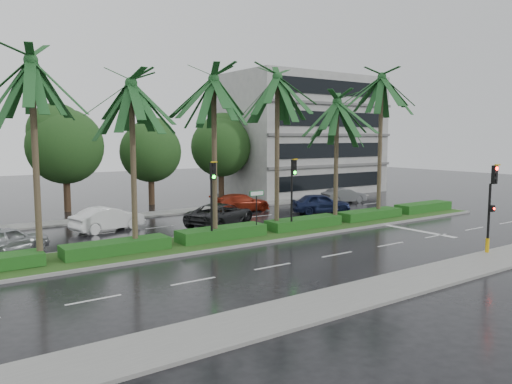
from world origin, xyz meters
TOP-DOWN VIEW (x-y plane):
  - ground at (0.00, 0.00)m, footprint 120.00×120.00m
  - near_sidewalk at (0.00, -10.20)m, footprint 40.00×2.40m
  - far_sidewalk at (0.00, 12.00)m, footprint 40.00×2.00m
  - median at (0.00, 1.00)m, footprint 36.00×4.00m
  - hedge at (0.00, 1.00)m, footprint 35.20×1.40m
  - lane_markings at (3.04, -0.43)m, footprint 34.00×13.06m
  - palm_row at (-1.25, 1.02)m, footprint 26.30×4.20m
  - signal_near at (6.00, -9.39)m, footprint 0.34×0.45m
  - signal_median_left at (-4.00, 0.30)m, footprint 0.34×0.42m
  - signal_median_right at (1.50, 0.30)m, footprint 0.34×0.42m
  - street_sign at (-1.00, 0.48)m, footprint 0.95×0.09m
  - bg_trees at (0.32, 17.59)m, footprint 33.03×5.80m
  - building at (17.00, 18.00)m, footprint 16.00×10.00m
  - car_silver at (-13.34, 4.47)m, footprint 3.22×4.48m
  - car_white at (-7.11, 7.75)m, footprint 2.57×4.76m
  - car_darkgrey at (-0.50, 5.26)m, footprint 4.51×5.92m
  - car_red at (4.00, 9.65)m, footprint 2.00×4.83m
  - car_blue at (8.50, 5.44)m, footprint 3.39×4.82m
  - car_grey at (14.31, 8.74)m, footprint 2.09×4.20m

SIDE VIEW (x-z plane):
  - ground at x=0.00m, z-range 0.00..0.00m
  - lane_markings at x=3.04m, z-range 0.00..0.01m
  - near_sidewalk at x=0.00m, z-range 0.00..0.12m
  - far_sidewalk at x=0.00m, z-range 0.00..0.12m
  - median at x=0.00m, z-range 0.00..0.16m
  - hedge at x=0.00m, z-range 0.15..0.75m
  - car_grey at x=14.31m, z-range 0.00..1.32m
  - car_red at x=4.00m, z-range 0.00..1.40m
  - car_silver at x=-13.34m, z-range 0.00..1.42m
  - car_white at x=-7.11m, z-range 0.00..1.49m
  - car_darkgrey at x=-0.50m, z-range 0.00..1.49m
  - car_blue at x=8.50m, z-range 0.00..1.52m
  - street_sign at x=-1.00m, z-range 0.82..3.42m
  - signal_near at x=6.00m, z-range 0.32..4.68m
  - signal_median_left at x=-4.00m, z-range 0.82..5.18m
  - signal_median_right at x=1.50m, z-range 0.82..5.18m
  - bg_trees at x=0.32m, z-range 0.82..9.20m
  - building at x=17.00m, z-range 0.00..12.00m
  - palm_row at x=-1.25m, z-range 2.96..13.51m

